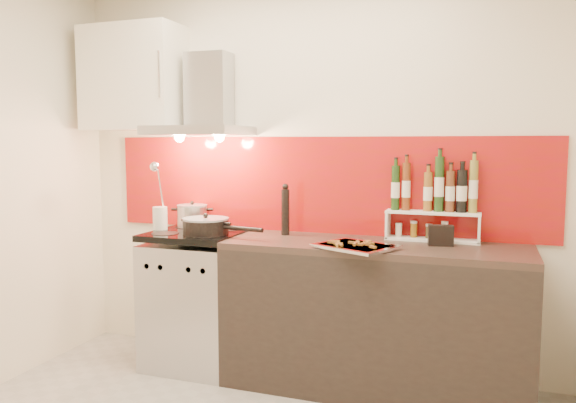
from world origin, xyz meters
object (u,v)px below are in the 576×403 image
at_px(counter, 374,317).
at_px(range_stove, 198,300).
at_px(pepper_mill, 285,210).
at_px(saute_pan, 207,226).
at_px(stock_pot, 192,216).
at_px(baking_tray, 356,246).

bearing_deg(counter, range_stove, -179.77).
bearing_deg(pepper_mill, saute_pan, -156.85).
bearing_deg(saute_pan, stock_pot, 134.38).
distance_m(counter, saute_pan, 1.21).
xyz_separation_m(saute_pan, pepper_mill, (0.47, 0.20, 0.10)).
distance_m(saute_pan, baking_tray, 1.02).
height_order(counter, baking_tray, baking_tray).
xyz_separation_m(counter, baking_tray, (-0.07, -0.20, 0.47)).
distance_m(stock_pot, pepper_mill, 0.72).
xyz_separation_m(saute_pan, baking_tray, (1.02, -0.13, -0.05)).
bearing_deg(baking_tray, range_stove, 170.02).
distance_m(stock_pot, saute_pan, 0.35).
bearing_deg(counter, saute_pan, -176.04).
relative_size(range_stove, pepper_mill, 2.70).
bearing_deg(pepper_mill, baking_tray, -31.19).
bearing_deg(baking_tray, saute_pan, 172.83).
height_order(counter, pepper_mill, pepper_mill).
height_order(range_stove, stock_pot, stock_pot).
height_order(counter, stock_pot, stock_pot).
relative_size(range_stove, counter, 0.51).
xyz_separation_m(range_stove, counter, (1.20, 0.00, 0.01)).
bearing_deg(saute_pan, pepper_mill, 23.15).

